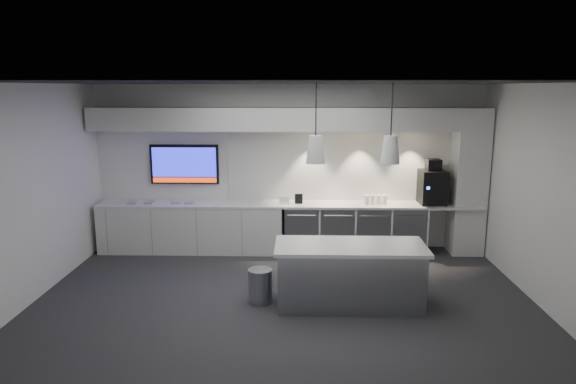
{
  "coord_description": "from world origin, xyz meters",
  "views": [
    {
      "loc": [
        0.22,
        -6.8,
        2.94
      ],
      "look_at": [
        0.03,
        1.1,
        1.32
      ],
      "focal_mm": 32.0,
      "sensor_mm": 36.0,
      "label": 1
    }
  ],
  "objects_px": {
    "wall_tv": "(185,164)",
    "bin": "(260,286)",
    "coffee_machine": "(432,185)",
    "island": "(350,275)"
  },
  "relations": [
    {
      "from": "wall_tv",
      "to": "coffee_machine",
      "type": "bearing_deg",
      "value": -3.16
    },
    {
      "from": "bin",
      "to": "coffee_machine",
      "type": "relative_size",
      "value": 0.59
    },
    {
      "from": "wall_tv",
      "to": "bin",
      "type": "relative_size",
      "value": 2.64
    },
    {
      "from": "wall_tv",
      "to": "bin",
      "type": "distance_m",
      "value": 3.27
    },
    {
      "from": "wall_tv",
      "to": "coffee_machine",
      "type": "height_order",
      "value": "wall_tv"
    },
    {
      "from": "island",
      "to": "bin",
      "type": "height_order",
      "value": "island"
    },
    {
      "from": "bin",
      "to": "wall_tv",
      "type": "bearing_deg",
      "value": 121.71
    },
    {
      "from": "island",
      "to": "coffee_machine",
      "type": "xyz_separation_m",
      "value": [
        1.67,
        2.36,
        0.8
      ]
    },
    {
      "from": "coffee_machine",
      "to": "bin",
      "type": "bearing_deg",
      "value": -142.55
    },
    {
      "from": "island",
      "to": "bin",
      "type": "bearing_deg",
      "value": 176.85
    }
  ]
}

